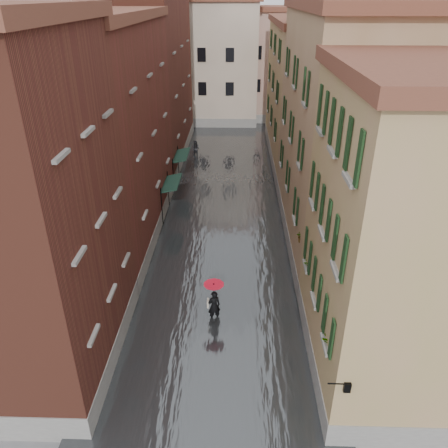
# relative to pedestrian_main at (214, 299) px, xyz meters

# --- Properties ---
(ground) EXTENTS (120.00, 120.00, 0.00)m
(ground) POSITION_rel_pedestrian_main_xyz_m (0.10, -0.51, -1.25)
(ground) COLOR #575759
(ground) RESTS_ON ground
(floodwater) EXTENTS (10.00, 60.00, 0.20)m
(floodwater) POSITION_rel_pedestrian_main_xyz_m (0.10, 12.49, -1.15)
(floodwater) COLOR #3D4043
(floodwater) RESTS_ON ground
(building_left_near) EXTENTS (6.00, 8.00, 13.00)m
(building_left_near) POSITION_rel_pedestrian_main_xyz_m (-6.90, -2.51, 5.25)
(building_left_near) COLOR brown
(building_left_near) RESTS_ON ground
(building_left_mid) EXTENTS (6.00, 14.00, 12.50)m
(building_left_mid) POSITION_rel_pedestrian_main_xyz_m (-6.90, 8.49, 5.00)
(building_left_mid) COLOR maroon
(building_left_mid) RESTS_ON ground
(building_left_far) EXTENTS (6.00, 16.00, 14.00)m
(building_left_far) POSITION_rel_pedestrian_main_xyz_m (-6.90, 23.49, 5.75)
(building_left_far) COLOR brown
(building_left_far) RESTS_ON ground
(building_right_near) EXTENTS (6.00, 8.00, 11.50)m
(building_right_near) POSITION_rel_pedestrian_main_xyz_m (7.10, -2.51, 4.50)
(building_right_near) COLOR #A28F53
(building_right_near) RESTS_ON ground
(building_right_mid) EXTENTS (6.00, 14.00, 13.00)m
(building_right_mid) POSITION_rel_pedestrian_main_xyz_m (7.10, 8.49, 5.25)
(building_right_mid) COLOR tan
(building_right_mid) RESTS_ON ground
(building_right_far) EXTENTS (6.00, 16.00, 11.50)m
(building_right_far) POSITION_rel_pedestrian_main_xyz_m (7.10, 23.49, 4.50)
(building_right_far) COLOR #A28F53
(building_right_far) RESTS_ON ground
(building_end_cream) EXTENTS (12.00, 9.00, 13.00)m
(building_end_cream) POSITION_rel_pedestrian_main_xyz_m (-2.90, 37.49, 5.25)
(building_end_cream) COLOR beige
(building_end_cream) RESTS_ON ground
(building_end_pink) EXTENTS (10.00, 9.00, 12.00)m
(building_end_pink) POSITION_rel_pedestrian_main_xyz_m (6.10, 39.49, 4.75)
(building_end_pink) COLOR tan
(building_end_pink) RESTS_ON ground
(awning_near) EXTENTS (1.09, 2.98, 2.80)m
(awning_near) POSITION_rel_pedestrian_main_xyz_m (-3.39, 10.72, 1.21)
(awning_near) COLOR #142D22
(awning_near) RESTS_ON ground
(awning_far) EXTENTS (1.09, 3.17, 2.80)m
(awning_far) POSITION_rel_pedestrian_main_xyz_m (-3.38, 16.39, 1.22)
(awning_far) COLOR #142D22
(awning_far) RESTS_ON ground
(wall_lantern) EXTENTS (0.71, 0.22, 0.35)m
(wall_lantern) POSITION_rel_pedestrian_main_xyz_m (4.43, -6.51, 1.75)
(wall_lantern) COLOR black
(wall_lantern) RESTS_ON ground
(window_planters) EXTENTS (0.59, 8.11, 0.84)m
(window_planters) POSITION_rel_pedestrian_main_xyz_m (4.22, -0.79, 2.26)
(window_planters) COLOR #984E31
(window_planters) RESTS_ON ground
(pedestrian_main) EXTENTS (0.95, 0.95, 2.06)m
(pedestrian_main) POSITION_rel_pedestrian_main_xyz_m (0.00, 0.00, 0.00)
(pedestrian_main) COLOR black
(pedestrian_main) RESTS_ON ground
(pedestrian_far) EXTENTS (0.92, 0.83, 1.54)m
(pedestrian_far) POSITION_rel_pedestrian_main_xyz_m (-2.91, 23.34, -0.48)
(pedestrian_far) COLOR black
(pedestrian_far) RESTS_ON ground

